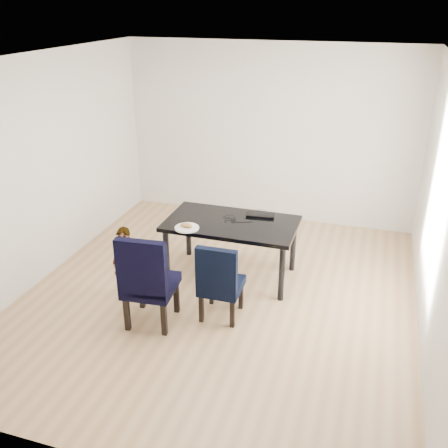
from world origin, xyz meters
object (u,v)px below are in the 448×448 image
(chair_left, at_px, (150,278))
(laptop, at_px, (261,214))
(plate, at_px, (187,228))
(dining_table, at_px, (231,249))
(chair_right, at_px, (222,279))
(child, at_px, (126,264))

(chair_left, distance_m, laptop, 1.74)
(plate, xyz_separation_m, laptop, (0.74, 0.66, 0.01))
(dining_table, xyz_separation_m, chair_left, (-0.54, -1.20, 0.17))
(chair_left, xyz_separation_m, laptop, (0.83, 1.52, 0.22))
(dining_table, distance_m, chair_right, 0.89)
(chair_right, bearing_deg, laptop, 82.31)
(chair_left, relative_size, child, 1.21)
(chair_right, xyz_separation_m, laptop, (0.14, 1.19, 0.30))
(child, height_order, plate, child)
(child, height_order, laptop, child)
(plate, bearing_deg, chair_right, -41.32)
(chair_right, relative_size, child, 1.03)
(chair_right, distance_m, laptop, 1.23)
(chair_right, height_order, plate, chair_right)
(dining_table, xyz_separation_m, chair_right, (0.15, -0.87, 0.09))
(child, relative_size, laptop, 2.50)
(dining_table, height_order, laptop, laptop)
(chair_left, relative_size, chair_right, 1.18)
(dining_table, relative_size, laptop, 4.47)
(dining_table, height_order, plate, plate)
(dining_table, bearing_deg, chair_right, -80.12)
(chair_right, bearing_deg, chair_left, -155.66)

